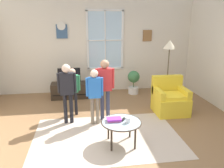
# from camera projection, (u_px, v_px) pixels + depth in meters

# --- Properties ---
(ground_plane) EXTENTS (6.53, 6.43, 0.02)m
(ground_plane) POSITION_uv_depth(u_px,v_px,m) (110.00, 135.00, 4.49)
(ground_plane) COLOR olive
(back_wall) EXTENTS (5.93, 0.17, 2.98)m
(back_wall) POSITION_uv_depth(u_px,v_px,m) (97.00, 43.00, 6.90)
(back_wall) COLOR beige
(back_wall) RESTS_ON ground_plane
(area_rug) EXTENTS (2.83, 1.92, 0.01)m
(area_rug) POSITION_uv_depth(u_px,v_px,m) (107.00, 136.00, 4.42)
(area_rug) COLOR #C6B29E
(area_rug) RESTS_ON ground_plane
(tv_stand) EXTENTS (1.05, 0.46, 0.45)m
(tv_stand) POSITION_uv_depth(u_px,v_px,m) (70.00, 90.00, 6.54)
(tv_stand) COLOR #2D2319
(tv_stand) RESTS_ON ground_plane
(television) EXTENTS (0.63, 0.08, 0.43)m
(television) POSITION_uv_depth(u_px,v_px,m) (69.00, 75.00, 6.42)
(television) COLOR #4C4C4C
(television) RESTS_ON tv_stand
(armchair) EXTENTS (0.76, 0.74, 0.87)m
(armchair) POSITION_uv_depth(u_px,v_px,m) (170.00, 100.00, 5.49)
(armchair) COLOR yellow
(armchair) RESTS_ON ground_plane
(coffee_table) EXTENTS (0.74, 0.74, 0.45)m
(coffee_table) POSITION_uv_depth(u_px,v_px,m) (121.00, 123.00, 4.06)
(coffee_table) COLOR #99B2B7
(coffee_table) RESTS_ON ground_plane
(book_stack) EXTENTS (0.26, 0.16, 0.06)m
(book_stack) POSITION_uv_depth(u_px,v_px,m) (114.00, 120.00, 4.07)
(book_stack) COLOR #C5579D
(book_stack) RESTS_ON coffee_table
(cup) EXTENTS (0.09, 0.09, 0.10)m
(cup) POSITION_uv_depth(u_px,v_px,m) (128.00, 120.00, 4.00)
(cup) COLOR white
(cup) RESTS_ON coffee_table
(remote_near_books) EXTENTS (0.11, 0.14, 0.02)m
(remote_near_books) POSITION_uv_depth(u_px,v_px,m) (123.00, 119.00, 4.12)
(remote_near_books) COLOR black
(remote_near_books) RESTS_ON coffee_table
(person_red_shirt) EXTENTS (0.42, 0.19, 1.38)m
(person_red_shirt) POSITION_uv_depth(u_px,v_px,m) (105.00, 83.00, 4.94)
(person_red_shirt) COLOR #333851
(person_red_shirt) RESTS_ON ground_plane
(person_blue_shirt) EXTENTS (0.37, 0.17, 1.22)m
(person_blue_shirt) POSITION_uv_depth(u_px,v_px,m) (95.00, 91.00, 4.74)
(person_blue_shirt) COLOR #726656
(person_blue_shirt) RESTS_ON ground_plane
(person_green_shirt) EXTENTS (0.34, 0.16, 1.13)m
(person_green_shirt) POSITION_uv_depth(u_px,v_px,m) (73.00, 86.00, 5.24)
(person_green_shirt) COLOR black
(person_green_shirt) RESTS_ON ground_plane
(person_black_shirt) EXTENTS (0.40, 0.18, 1.32)m
(person_black_shirt) POSITION_uv_depth(u_px,v_px,m) (67.00, 87.00, 4.78)
(person_black_shirt) COLOR black
(person_black_shirt) RESTS_ON ground_plane
(potted_plant_by_window) EXTENTS (0.36, 0.36, 0.71)m
(potted_plant_by_window) POSITION_uv_depth(u_px,v_px,m) (134.00, 81.00, 6.86)
(potted_plant_by_window) COLOR silver
(potted_plant_by_window) RESTS_ON ground_plane
(floor_lamp) EXTENTS (0.32, 0.32, 1.71)m
(floor_lamp) POSITION_uv_depth(u_px,v_px,m) (169.00, 51.00, 5.75)
(floor_lamp) COLOR black
(floor_lamp) RESTS_ON ground_plane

